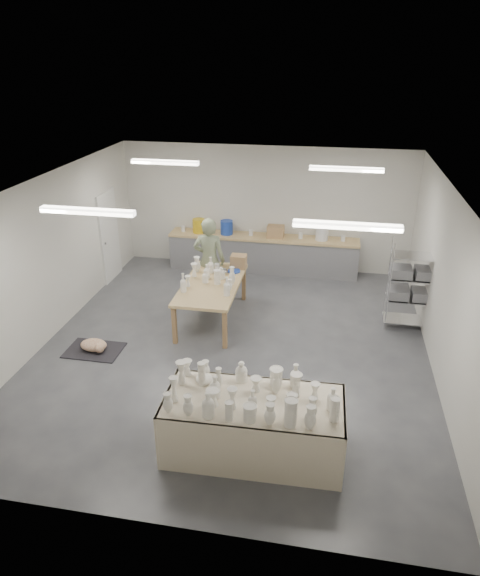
% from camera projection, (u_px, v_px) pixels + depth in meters
% --- Properties ---
extents(room, '(8.00, 8.02, 3.00)m').
position_uv_depth(room, '(228.00, 240.00, 8.73)').
color(room, '#424449').
rests_on(room, ground).
extents(back_counter, '(4.60, 0.60, 1.24)m').
position_uv_depth(back_counter, '(262.00, 252.00, 12.58)').
color(back_counter, tan).
rests_on(back_counter, ground).
extents(wire_shelf, '(0.88, 0.48, 1.80)m').
position_uv_depth(wire_shelf, '(411.00, 284.00, 9.84)').
color(wire_shelf, silver).
rests_on(wire_shelf, ground).
extents(drying_table, '(2.41, 1.19, 1.21)m').
position_uv_depth(drying_table, '(253.00, 424.00, 6.87)').
color(drying_table, olive).
rests_on(drying_table, ground).
extents(work_table, '(1.11, 2.19, 1.20)m').
position_uv_depth(work_table, '(214.00, 281.00, 10.22)').
color(work_table, tan).
rests_on(work_table, ground).
extents(rug, '(1.00, 0.70, 0.02)m').
position_uv_depth(rug, '(94.00, 350.00, 9.39)').
color(rug, black).
rests_on(rug, ground).
extents(cat, '(0.51, 0.38, 0.21)m').
position_uv_depth(cat, '(94.00, 345.00, 9.32)').
color(cat, white).
rests_on(cat, rug).
extents(potter, '(0.69, 0.47, 1.87)m').
position_uv_depth(potter, '(209.00, 260.00, 10.91)').
color(potter, gray).
rests_on(potter, ground).
extents(red_stool, '(0.42, 0.42, 0.30)m').
position_uv_depth(red_stool, '(213.00, 284.00, 11.43)').
color(red_stool, '#AA181F').
rests_on(red_stool, ground).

